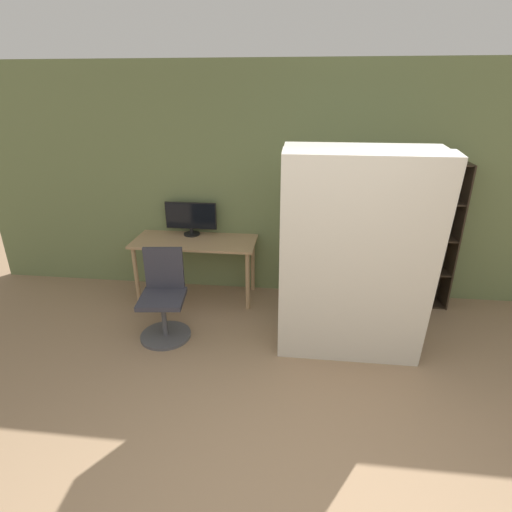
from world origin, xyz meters
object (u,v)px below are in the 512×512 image
mattress_near (357,266)px  mattress_far (353,252)px  office_chair (164,303)px  monitor (191,217)px  bookshelf (408,240)px

mattress_near → mattress_far: 0.30m
office_chair → mattress_near: 1.96m
monitor → bookshelf: 2.57m
monitor → mattress_far: bearing=-28.2°
bookshelf → mattress_far: size_ratio=0.85×
monitor → bookshelf: bookshelf is taller
monitor → office_chair: size_ratio=0.68×
office_chair → bookshelf: bearing=21.8°
monitor → bookshelf: size_ratio=0.37×
office_chair → mattress_far: size_ratio=0.47×
mattress_near → bookshelf: bearing=59.5°
monitor → mattress_far: size_ratio=0.32×
office_chair → mattress_near: mattress_near is taller
office_chair → bookshelf: bookshelf is taller
mattress_near → mattress_far: (0.00, 0.30, -0.00)m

